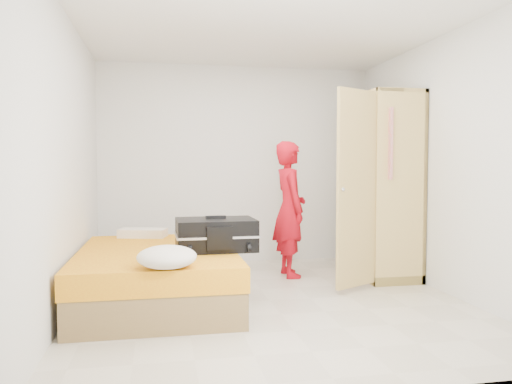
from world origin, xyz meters
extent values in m
plane|color=beige|center=(0.00, 0.00, 0.00)|extent=(4.00, 4.00, 0.00)
plane|color=white|center=(0.00, 0.00, 2.60)|extent=(4.00, 4.00, 0.00)
cube|color=white|center=(0.00, 2.00, 1.30)|extent=(3.60, 0.02, 2.60)
cube|color=white|center=(0.00, -2.00, 1.30)|extent=(3.60, 0.02, 2.60)
cube|color=white|center=(-1.80, 0.00, 1.30)|extent=(0.02, 4.00, 2.60)
cube|color=white|center=(1.80, 0.00, 1.30)|extent=(0.02, 4.00, 2.60)
cube|color=brown|center=(-1.05, 0.16, 0.15)|extent=(1.40, 2.00, 0.30)
cube|color=yellow|center=(-1.05, 0.16, 0.40)|extent=(1.42, 2.02, 0.20)
cube|color=#E9CB71|center=(1.77, 0.90, 1.05)|extent=(0.04, 1.20, 2.10)
cube|color=#E9CB71|center=(1.50, 0.32, 1.05)|extent=(0.58, 0.04, 2.10)
cube|color=#E9CB71|center=(1.50, 1.48, 1.05)|extent=(0.58, 0.04, 2.10)
cube|color=#E9CB71|center=(1.50, 0.90, 2.08)|extent=(0.58, 1.20, 0.04)
cube|color=#AA8F48|center=(1.50, 0.90, 0.05)|extent=(0.58, 1.20, 0.10)
cube|color=#E9CB71|center=(1.23, 1.20, 1.05)|extent=(0.04, 0.59, 2.00)
cube|color=#E9CB71|center=(0.95, 0.20, 1.05)|extent=(0.54, 0.32, 2.00)
cylinder|color=#B2B2B7|center=(1.50, 0.90, 1.92)|extent=(0.02, 1.10, 0.02)
imported|color=#B40B1B|center=(0.46, 1.01, 0.78)|extent=(0.40, 0.59, 1.56)
cube|color=black|center=(-0.51, 0.03, 0.64)|extent=(0.73, 0.53, 0.29)
cube|color=black|center=(-0.51, 0.03, 0.80)|extent=(0.19, 0.06, 0.03)
ellipsoid|color=white|center=(-0.97, -0.74, 0.59)|extent=(0.46, 0.46, 0.17)
cube|color=white|center=(-1.21, 1.01, 0.55)|extent=(0.55, 0.37, 0.09)
camera|label=1|loc=(-1.01, -4.58, 1.28)|focal=35.00mm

